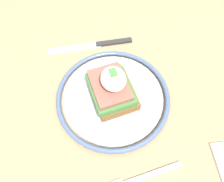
{
  "coord_description": "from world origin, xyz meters",
  "views": [
    {
      "loc": [
        -0.21,
        0.07,
        1.16
      ],
      "look_at": [
        -0.02,
        0.0,
        0.78
      ],
      "focal_mm": 35.0,
      "sensor_mm": 36.0,
      "label": 1
    }
  ],
  "objects_px": {
    "knife": "(97,45)",
    "fork": "(139,179)",
    "plate": "(112,97)",
    "sandwich": "(112,88)"
  },
  "relations": [
    {
      "from": "plate",
      "to": "fork",
      "type": "bearing_deg",
      "value": 176.98
    },
    {
      "from": "plate",
      "to": "sandwich",
      "type": "distance_m",
      "value": 0.04
    },
    {
      "from": "knife",
      "to": "fork",
      "type": "bearing_deg",
      "value": 175.58
    },
    {
      "from": "plate",
      "to": "fork",
      "type": "relative_size",
      "value": 1.61
    },
    {
      "from": "plate",
      "to": "knife",
      "type": "distance_m",
      "value": 0.15
    },
    {
      "from": "fork",
      "to": "knife",
      "type": "relative_size",
      "value": 0.72
    },
    {
      "from": "knife",
      "to": "plate",
      "type": "bearing_deg",
      "value": 174.04
    },
    {
      "from": "sandwich",
      "to": "fork",
      "type": "height_order",
      "value": "sandwich"
    },
    {
      "from": "sandwich",
      "to": "knife",
      "type": "relative_size",
      "value": 0.6
    },
    {
      "from": "plate",
      "to": "sandwich",
      "type": "xyz_separation_m",
      "value": [
        0.0,
        0.0,
        0.04
      ]
    }
  ]
}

